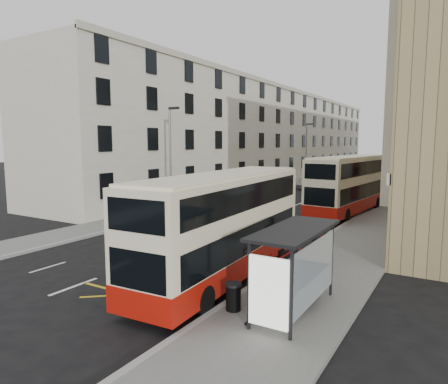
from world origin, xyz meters
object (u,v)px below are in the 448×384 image
Objects in this scene: double_decker_front at (224,225)px; litter_bin at (233,296)px; pedestrian_mid at (260,297)px; white_van at (315,182)px; pedestrian_near at (302,278)px; car_silver at (359,171)px; street_lamp_near at (171,155)px; bus_shelter at (295,254)px; street_lamp_far at (307,149)px; double_decker_rear at (349,185)px; car_red at (411,172)px; car_dark at (360,167)px; pedestrian_far at (315,237)px.

double_decker_front is 12.14× the size of litter_bin.
pedestrian_mid is 0.32× the size of white_van.
pedestrian_near is 36.17m from white_van.
car_silver is (-10.82, 61.36, -0.40)m from pedestrian_mid.
street_lamp_near is 23.69m from white_van.
bus_shelter reaches higher than litter_bin.
street_lamp_far reaches higher than pedestrian_near.
double_decker_rear is 2.39× the size of car_red.
street_lamp_far is at bearing 109.12° from bus_shelter.
street_lamp_near is at bearing -73.24° from pedestrian_near.
double_decker_front is 2.82× the size of car_silver.
street_lamp_near reaches higher than white_van.
double_decker_rear is at bearing -79.12° from car_dark.
pedestrian_far is (1.56, -12.62, -1.37)m from double_decker_rear.
car_silver is (-7.52, 57.87, -1.53)m from double_decker_front.
double_decker_rear reaches higher than car_red.
car_red is (-1.36, 52.45, -0.22)m from pedestrian_far.
pedestrian_near is 0.38× the size of car_dark.
white_van is 24.68m from car_silver.
bus_shelter is at bearing 114.34° from pedestrian_far.
street_lamp_far is 1.67× the size of car_red.
car_red is at bearing 75.02° from pedestrian_mid.
double_decker_front is at bearing -86.29° from double_decker_rear.
pedestrian_far reaches higher than white_van.
bus_shelter is at bearing -40.14° from street_lamp_near.
bus_shelter is 0.37× the size of double_decker_rear.
pedestrian_far is at bearing 103.44° from bus_shelter.
double_decker_front is at bearing -43.10° from street_lamp_near.
street_lamp_near is at bearing 97.66° from car_red.
car_red is (8.28, -0.25, 0.04)m from car_silver.
double_decker_front is 57.65m from car_red.
street_lamp_far is 44.01m from pedestrian_near.
pedestrian_near is at bearing 43.42° from litter_bin.
bus_shelter is at bearing 18.26° from litter_bin.
pedestrian_near is (14.59, -41.37, -3.59)m from street_lamp_far.
pedestrian_mid is (3.31, -3.49, -1.13)m from double_decker_front.
car_silver is at bearing 82.64° from pedestrian_mid.
street_lamp_far reaches higher than car_dark.
white_van is at bearing -60.78° from pedestrian_far.
pedestrian_mid is 73.21m from car_dark.
street_lamp_far is 8.93× the size of litter_bin.
white_van is at bearing 107.31° from bus_shelter.
street_lamp_far is at bearing 77.94° from car_red.
litter_bin is 0.19× the size of car_dark.
car_dark is (-2.48, 35.37, -0.01)m from white_van.
double_decker_front is at bearing -102.59° from car_silver.
car_silver is at bearing 106.91° from double_decker_rear.
white_van is at bearing 81.07° from street_lamp_near.
white_van is at bearing 88.56° from pedestrian_mid.
pedestrian_mid is at bearing -77.13° from double_decker_rear.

